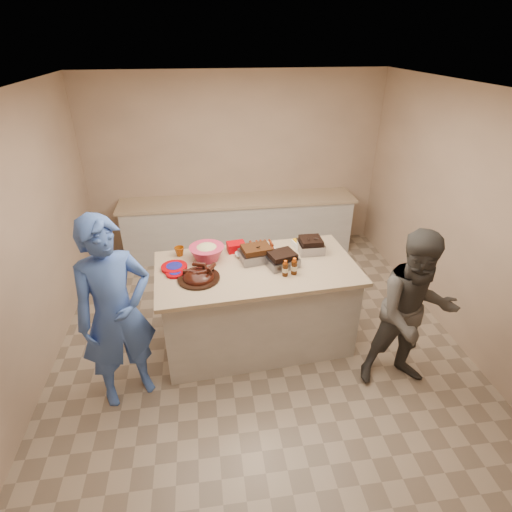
{
  "coord_description": "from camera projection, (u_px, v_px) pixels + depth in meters",
  "views": [
    {
      "loc": [
        -0.53,
        -3.53,
        3.12
      ],
      "look_at": [
        -0.03,
        0.06,
        1.09
      ],
      "focal_mm": 28.0,
      "sensor_mm": 36.0,
      "label": 1
    }
  ],
  "objects": [
    {
      "name": "sauce_bowl",
      "position": [
        241.0,
        256.0,
        4.35
      ],
      "size": [
        0.14,
        0.05,
        0.14
      ],
      "primitive_type": "imported",
      "rotation": [
        0.0,
        0.0,
        0.07
      ],
      "color": "silver",
      "rests_on": "island"
    },
    {
      "name": "coleslaw_bowl",
      "position": [
        207.0,
        259.0,
        4.3
      ],
      "size": [
        0.4,
        0.4,
        0.26
      ],
      "primitive_type": null,
      "rotation": [
        0.0,
        0.0,
        0.07
      ],
      "color": "#C62F50",
      "rests_on": "island"
    },
    {
      "name": "guest_gray",
      "position": [
        398.0,
        378.0,
        4.13
      ],
      "size": [
        0.92,
        1.72,
        0.63
      ],
      "primitive_type": "imported",
      "rotation": [
        0.0,
        0.0,
        -0.07
      ],
      "color": "#524F49",
      "rests_on": "ground"
    },
    {
      "name": "plate_stack_small",
      "position": [
        175.0,
        274.0,
        4.03
      ],
      "size": [
        0.2,
        0.2,
        0.03
      ],
      "primitive_type": "cylinder",
      "rotation": [
        0.0,
        0.0,
        0.07
      ],
      "color": "#AB0006",
      "rests_on": "island"
    },
    {
      "name": "basket_stack",
      "position": [
        236.0,
        251.0,
        4.47
      ],
      "size": [
        0.21,
        0.17,
        0.1
      ],
      "primitive_type": "cube",
      "rotation": [
        0.0,
        0.0,
        0.14
      ],
      "color": "#AB0006",
      "rests_on": "island"
    },
    {
      "name": "bbq_bottle_b",
      "position": [
        294.0,
        274.0,
        4.04
      ],
      "size": [
        0.07,
        0.07,
        0.18
      ],
      "primitive_type": "cylinder",
      "rotation": [
        0.0,
        0.0,
        0.07
      ],
      "color": "#3B1A06",
      "rests_on": "island"
    },
    {
      "name": "sausage_plate",
      "position": [
        262.0,
        251.0,
        4.45
      ],
      "size": [
        0.34,
        0.34,
        0.06
      ],
      "primitive_type": "cylinder",
      "rotation": [
        0.0,
        0.0,
        0.02
      ],
      "color": "silver",
      "rests_on": "island"
    },
    {
      "name": "rib_platter",
      "position": [
        199.0,
        279.0,
        3.95
      ],
      "size": [
        0.52,
        0.52,
        0.17
      ],
      "primitive_type": null,
      "rotation": [
        0.0,
        0.0,
        0.27
      ],
      "color": "#381109",
      "rests_on": "island"
    },
    {
      "name": "pulled_pork_tray",
      "position": [
        256.0,
        260.0,
        4.29
      ],
      "size": [
        0.39,
        0.32,
        0.1
      ],
      "primitive_type": "cube",
      "rotation": [
        0.0,
        0.0,
        0.18
      ],
      "color": "#47230F",
      "rests_on": "island"
    },
    {
      "name": "bbq_bottle_a",
      "position": [
        285.0,
        275.0,
        4.01
      ],
      "size": [
        0.06,
        0.06,
        0.17
      ],
      "primitive_type": "cylinder",
      "rotation": [
        0.0,
        0.0,
        0.07
      ],
      "color": "#3B1A06",
      "rests_on": "island"
    },
    {
      "name": "mustard_bottle",
      "position": [
        243.0,
        260.0,
        4.28
      ],
      "size": [
        0.04,
        0.04,
        0.11
      ],
      "primitive_type": "cylinder",
      "rotation": [
        0.0,
        0.0,
        0.07
      ],
      "color": "yellow",
      "rests_on": "island"
    },
    {
      "name": "room",
      "position": [
        259.0,
        340.0,
        4.64
      ],
      "size": [
        4.5,
        5.0,
        2.7
      ],
      "primitive_type": null,
      "color": "tan",
      "rests_on": "ground"
    },
    {
      "name": "back_counter",
      "position": [
        239.0,
        226.0,
        6.32
      ],
      "size": [
        3.6,
        0.64,
        0.9
      ],
      "primitive_type": null,
      "color": "beige",
      "rests_on": "ground"
    },
    {
      "name": "plate_stack_large",
      "position": [
        174.0,
        269.0,
        4.13
      ],
      "size": [
        0.29,
        0.29,
        0.03
      ],
      "primitive_type": "cylinder",
      "rotation": [
        0.0,
        0.0,
        0.07
      ],
      "color": "#AB0006",
      "rests_on": "island"
    },
    {
      "name": "plastic_cup",
      "position": [
        180.0,
        255.0,
        4.37
      ],
      "size": [
        0.12,
        0.11,
        0.11
      ],
      "primitive_type": "imported",
      "rotation": [
        0.0,
        0.0,
        0.07
      ],
      "color": "#8B4007",
      "rests_on": "island"
    },
    {
      "name": "roasting_pan",
      "position": [
        310.0,
        251.0,
        4.46
      ],
      "size": [
        0.27,
        0.27,
        0.11
      ],
      "primitive_type": "cube",
      "rotation": [
        0.0,
        0.0,
        -0.0
      ],
      "color": "gray",
      "rests_on": "island"
    },
    {
      "name": "brisket_tray",
      "position": [
        282.0,
        265.0,
        4.19
      ],
      "size": [
        0.37,
        0.34,
        0.09
      ],
      "primitive_type": "cube",
      "rotation": [
        0.0,
        0.0,
        0.29
      ],
      "color": "black",
      "rests_on": "island"
    },
    {
      "name": "mac_cheese_dish",
      "position": [
        307.0,
        246.0,
        4.57
      ],
      "size": [
        0.36,
        0.3,
        0.08
      ],
      "primitive_type": "cube",
      "rotation": [
        0.0,
        0.0,
        0.27
      ],
      "color": "#FFB808",
      "rests_on": "island"
    },
    {
      "name": "guest_blue",
      "position": [
        132.0,
        390.0,
        3.99
      ],
      "size": [
        1.45,
        2.0,
        0.45
      ],
      "primitive_type": "imported",
      "rotation": [
        0.0,
        0.0,
        0.45
      ],
      "color": "#4268C3",
      "rests_on": "ground"
    },
    {
      "name": "island",
      "position": [
        257.0,
        340.0,
        4.65
      ],
      "size": [
        2.16,
        1.25,
        0.99
      ],
      "primitive_type": null,
      "rotation": [
        0.0,
        0.0,
        0.07
      ],
      "color": "beige",
      "rests_on": "ground"
    }
  ]
}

